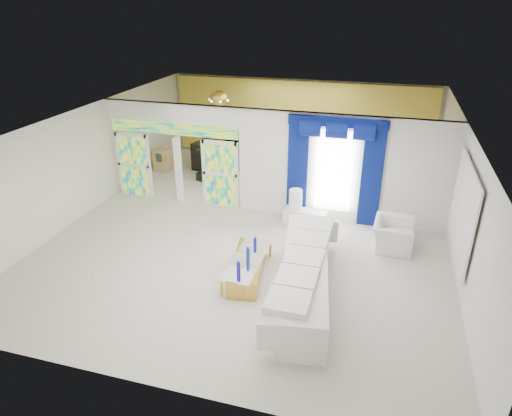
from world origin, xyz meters
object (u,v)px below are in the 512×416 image
(armchair, at_px, (393,235))
(grand_piano, at_px, (224,153))
(white_sofa, at_px, (305,277))
(coffee_table, at_px, (248,267))
(console_table, at_px, (306,217))

(armchair, distance_m, grand_piano, 7.58)
(white_sofa, height_order, coffee_table, white_sofa)
(white_sofa, distance_m, coffee_table, 1.40)
(armchair, height_order, grand_piano, grand_piano)
(white_sofa, bearing_deg, coffee_table, 158.72)
(white_sofa, relative_size, console_table, 3.53)
(coffee_table, xyz_separation_m, grand_piano, (-2.96, 6.73, 0.28))
(coffee_table, relative_size, console_table, 1.62)
(coffee_table, height_order, console_table, coffee_table)
(white_sofa, xyz_separation_m, armchair, (1.78, 2.51, -0.04))
(grand_piano, bearing_deg, coffee_table, -49.76)
(coffee_table, bearing_deg, white_sofa, -12.53)
(console_table, distance_m, grand_piano, 5.35)
(white_sofa, bearing_deg, grand_piano, 112.76)
(white_sofa, distance_m, armchair, 3.08)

